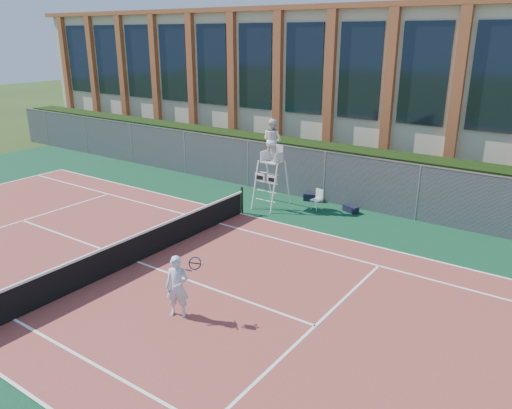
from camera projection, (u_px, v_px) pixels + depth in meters
The scene contains 12 objects.
ground at pixel (137, 263), 15.81m from camera, with size 120.00×120.00×0.00m, color #233814.
apron at pixel (160, 252), 16.58m from camera, with size 36.00×20.00×0.01m, color #0C3725.
tennis_court at pixel (137, 262), 15.80m from camera, with size 23.77×10.97×0.02m, color brown.
tennis_net at pixel (136, 247), 15.63m from camera, with size 0.10×11.30×1.10m.
fence at pixel (284, 170), 22.27m from camera, with size 40.00×0.06×2.20m, color #595E60, non-canonical shape.
hedge at pixel (298, 165), 23.20m from camera, with size 40.00×1.40×2.20m, color black.
building at pixel (370, 84), 28.37m from camera, with size 45.00×10.60×8.22m.
umpire_chair at pixel (272, 142), 20.13m from camera, with size 1.04×1.60×3.72m.
plastic_chair at pixel (318, 198), 20.47m from camera, with size 0.47×0.47×0.84m.
sports_bag_near at pixel (312, 197), 21.57m from camera, with size 0.74×0.29×0.31m, color black.
sports_bag_far at pixel (351, 209), 20.22m from camera, with size 0.66×0.29×0.26m, color black.
tennis_player at pixel (177, 286), 12.54m from camera, with size 0.98×0.74×1.65m.
Camera 1 is at (11.32, -9.60, 6.88)m, focal length 35.00 mm.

